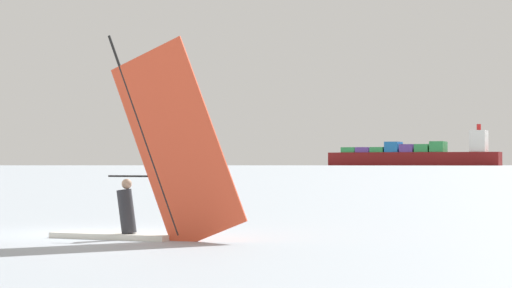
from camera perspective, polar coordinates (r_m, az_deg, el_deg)
ground_plane at (r=22.32m, az=-9.83°, el=-5.32°), size 4000.00×4000.00×0.00m
windsurfer at (r=20.21m, az=-6.52°, el=-2.32°), size 4.27×2.25×4.61m
cargo_ship at (r=934.60m, az=9.61°, el=-0.67°), size 161.31×93.68×39.38m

